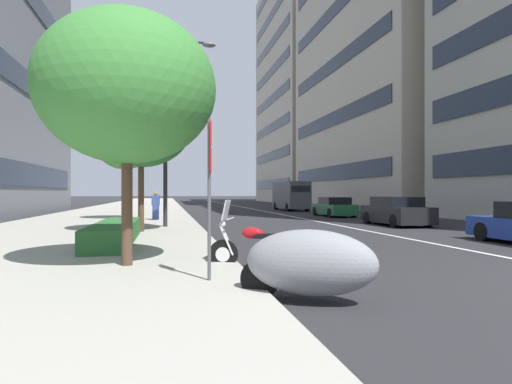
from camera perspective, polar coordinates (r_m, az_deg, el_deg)
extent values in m
cube|color=#A39E93|center=(35.86, -16.76, -2.55)|extent=(160.00, 9.35, 0.15)
cube|color=silver|center=(41.56, -0.08, -2.31)|extent=(110.00, 0.16, 0.01)
ellipsoid|color=gray|center=(6.51, 7.14, -9.17)|extent=(1.69, 2.10, 0.97)
cylinder|color=black|center=(6.77, 0.49, -11.36)|extent=(0.40, 0.57, 0.60)
cylinder|color=black|center=(9.37, -4.31, -8.14)|extent=(0.33, 0.62, 0.62)
cylinder|color=silver|center=(9.37, -4.31, -8.14)|extent=(0.23, 0.34, 0.31)
cylinder|color=black|center=(9.15, 5.58, -8.34)|extent=(0.33, 0.62, 0.62)
cylinder|color=silver|center=(9.15, 5.58, -8.34)|extent=(0.23, 0.34, 0.31)
cube|color=silver|center=(9.23, 0.57, -8.36)|extent=(0.38, 0.45, 0.28)
cube|color=black|center=(9.15, 1.69, -5.81)|extent=(0.43, 0.68, 0.10)
ellipsoid|color=#AD1116|center=(9.20, -0.48, -5.41)|extent=(0.38, 0.51, 0.24)
cylinder|color=silver|center=(9.24, -3.92, -6.34)|extent=(0.15, 0.31, 0.64)
cylinder|color=silver|center=(9.38, -3.74, -6.25)|extent=(0.15, 0.31, 0.64)
cylinder|color=silver|center=(9.26, -3.34, -3.51)|extent=(0.58, 0.24, 0.04)
sphere|color=silver|center=(9.30, -4.43, -4.23)|extent=(0.14, 0.14, 0.14)
cube|color=#B2BCC6|center=(9.27, -3.95, -2.39)|extent=(0.45, 0.27, 0.44)
cylinder|color=silver|center=(9.35, 2.41, -8.93)|extent=(0.32, 0.67, 0.16)
cylinder|color=black|center=(16.51, 27.61, -4.64)|extent=(0.63, 0.23, 0.62)
cube|color=black|center=(22.62, 17.91, -2.80)|extent=(4.30, 1.93, 0.80)
cube|color=black|center=(22.57, 17.94, -1.19)|extent=(2.36, 1.75, 0.47)
cylinder|color=black|center=(23.50, 14.43, -3.28)|extent=(0.62, 0.23, 0.62)
cylinder|color=black|center=(24.27, 18.07, -3.18)|extent=(0.62, 0.23, 0.62)
cylinder|color=black|center=(20.98, 17.72, -3.67)|extent=(0.62, 0.23, 0.62)
cylinder|color=black|center=(21.85, 21.65, -3.52)|extent=(0.62, 0.23, 0.62)
cube|color=#236038|center=(30.12, 10.17, -2.23)|extent=(4.23, 1.81, 0.69)
cube|color=black|center=(29.95, 10.29, -1.13)|extent=(1.97, 1.65, 0.47)
cylinder|color=black|center=(31.13, 7.82, -2.50)|extent=(0.62, 0.23, 0.62)
cylinder|color=black|center=(31.72, 10.55, -2.45)|extent=(0.62, 0.23, 0.62)
cylinder|color=black|center=(28.54, 9.74, -2.72)|extent=(0.62, 0.23, 0.62)
cylinder|color=black|center=(29.18, 12.67, -2.66)|extent=(0.62, 0.23, 0.62)
cube|color=#4C5156|center=(39.64, 4.60, -0.39)|extent=(5.47, 2.15, 2.38)
cube|color=black|center=(37.11, 5.90, 0.40)|extent=(0.10, 1.65, 0.56)
cylinder|color=black|center=(41.15, 2.64, -1.84)|extent=(0.73, 0.29, 0.72)
cylinder|color=black|center=(41.68, 4.96, -1.82)|extent=(0.73, 0.29, 0.72)
cylinder|color=black|center=(37.64, 4.21, -2.00)|extent=(0.73, 0.29, 0.72)
cylinder|color=black|center=(38.22, 6.72, -1.98)|extent=(0.73, 0.29, 0.72)
cylinder|color=#47494C|center=(7.34, -6.16, -1.00)|extent=(0.06, 0.06, 2.71)
cube|color=red|center=(7.41, -6.04, 7.58)|extent=(0.32, 0.02, 0.40)
cube|color=red|center=(7.36, -6.04, 4.11)|extent=(0.32, 0.02, 0.40)
cylinder|color=#232326|center=(19.44, -11.82, 7.70)|extent=(0.18, 0.18, 8.21)
cylinder|color=#232326|center=(20.39, -9.00, 18.92)|extent=(0.10, 1.89, 0.10)
ellipsoid|color=slate|center=(20.43, -6.20, 18.64)|extent=(0.44, 0.60, 0.20)
cube|color=#194C99|center=(19.11, -11.82, 8.36)|extent=(0.56, 0.03, 1.10)
cube|color=#194C99|center=(19.81, -11.81, 8.06)|extent=(0.56, 0.03, 1.10)
cube|color=#28602D|center=(13.61, -18.03, -5.06)|extent=(5.87, 1.10, 0.58)
cylinder|color=#473323|center=(9.20, -16.58, -2.28)|extent=(0.22, 0.22, 2.24)
ellipsoid|color=#387A33|center=(9.43, -16.58, 12.92)|extent=(3.61, 3.61, 3.07)
cylinder|color=#473323|center=(17.00, -14.86, -0.61)|extent=(0.22, 0.22, 2.63)
ellipsoid|color=#265B28|center=(17.20, -14.86, 8.62)|extent=(3.85, 3.85, 3.28)
cylinder|color=#473323|center=(25.36, -16.88, -0.10)|extent=(0.22, 0.22, 2.93)
ellipsoid|color=#387A33|center=(25.49, -16.88, 5.79)|extent=(3.07, 3.07, 2.61)
cube|color=#33478C|center=(24.30, -13.03, -2.63)|extent=(0.30, 0.36, 0.78)
cube|color=#33478C|center=(24.28, -13.03, -1.08)|extent=(0.34, 0.44, 0.54)
sphere|color=#8C6647|center=(24.27, -13.03, -0.20)|extent=(0.21, 0.21, 0.21)
cube|color=#232D3D|center=(46.33, 10.07, 2.49)|extent=(24.35, 0.08, 1.50)
cube|color=#232D3D|center=(46.93, 10.07, 9.43)|extent=(24.35, 0.08, 1.50)
cube|color=#232D3D|center=(48.19, 10.07, 16.11)|extent=(24.35, 0.08, 1.50)
cube|color=#232D3D|center=(50.07, 10.07, 22.36)|extent=(24.35, 0.08, 1.50)
cube|color=beige|center=(77.07, 7.92, 13.06)|extent=(25.15, 15.94, 38.30)
cube|color=#2D3842|center=(72.77, 1.97, 1.05)|extent=(22.63, 0.08, 1.50)
cube|color=#2D3842|center=(73.02, 1.97, 4.75)|extent=(22.63, 0.08, 1.50)
cube|color=#2D3842|center=(73.56, 1.97, 8.40)|extent=(22.63, 0.08, 1.50)
cube|color=#2D3842|center=(74.40, 1.97, 11.99)|extent=(22.63, 0.08, 1.50)
cube|color=#2D3842|center=(75.53, 1.96, 15.48)|extent=(22.63, 0.08, 1.50)
cube|color=#2D3842|center=(76.92, 1.96, 18.86)|extent=(22.63, 0.08, 1.50)
cube|color=#2D3842|center=(78.57, 1.96, 22.10)|extent=(22.63, 0.08, 1.50)
cube|color=#232D3D|center=(28.63, -29.62, 2.24)|extent=(29.55, 0.08, 1.50)
cube|color=#232D3D|center=(29.48, -29.61, 13.93)|extent=(29.55, 0.08, 1.50)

